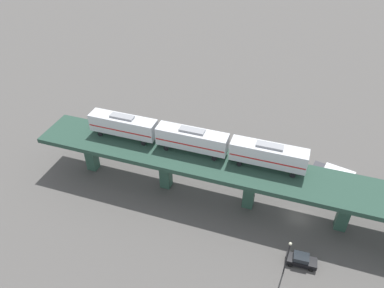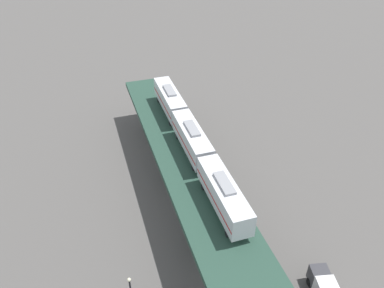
{
  "view_description": "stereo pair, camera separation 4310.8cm",
  "coord_description": "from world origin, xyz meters",
  "px_view_note": "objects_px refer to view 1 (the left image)",
  "views": [
    {
      "loc": [
        44.56,
        -8.98,
        47.19
      ],
      "look_at": [
        -3.86,
        -18.72,
        9.53
      ],
      "focal_mm": 35.0,
      "sensor_mm": 36.0,
      "label": 1
    },
    {
      "loc": [
        15.58,
        22.46,
        41.71
      ],
      "look_at": [
        -3.86,
        -18.72,
        9.53
      ],
      "focal_mm": 35.0,
      "sensor_mm": 36.0,
      "label": 2
    }
  ],
  "objects_px": {
    "street_car_black": "(301,260)",
    "street_lamp": "(287,256)",
    "subway_train": "(192,139)",
    "delivery_truck": "(333,175)"
  },
  "relations": [
    {
      "from": "subway_train",
      "to": "street_car_black",
      "type": "xyz_separation_m",
      "value": [
        13.05,
        18.8,
        -9.63
      ]
    },
    {
      "from": "street_car_black",
      "to": "street_lamp",
      "type": "xyz_separation_m",
      "value": [
        2.12,
        -2.46,
        3.17
      ]
    },
    {
      "from": "delivery_truck",
      "to": "street_lamp",
      "type": "relative_size",
      "value": 1.09
    },
    {
      "from": "subway_train",
      "to": "street_car_black",
      "type": "distance_m",
      "value": 24.83
    },
    {
      "from": "delivery_truck",
      "to": "subway_train",
      "type": "bearing_deg",
      "value": -76.55
    },
    {
      "from": "street_car_black",
      "to": "street_lamp",
      "type": "height_order",
      "value": "street_lamp"
    },
    {
      "from": "street_car_black",
      "to": "delivery_truck",
      "type": "relative_size",
      "value": 0.6
    },
    {
      "from": "street_car_black",
      "to": "delivery_truck",
      "type": "height_order",
      "value": "delivery_truck"
    },
    {
      "from": "subway_train",
      "to": "street_lamp",
      "type": "height_order",
      "value": "subway_train"
    },
    {
      "from": "subway_train",
      "to": "street_lamp",
      "type": "relative_size",
      "value": 5.37
    }
  ]
}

